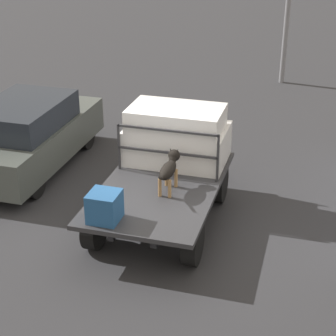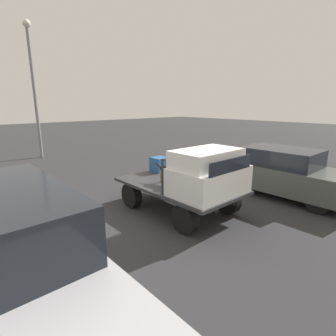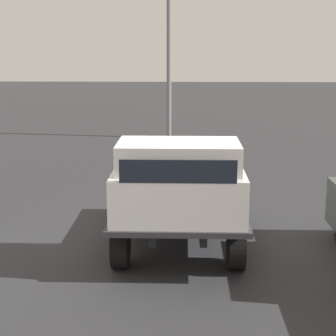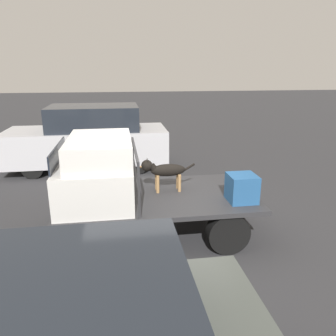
% 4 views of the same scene
% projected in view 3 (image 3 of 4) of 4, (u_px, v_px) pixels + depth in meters
% --- Properties ---
extents(ground_plane, '(80.00, 80.00, 0.00)m').
position_uv_depth(ground_plane, '(179.00, 242.00, 9.37)').
color(ground_plane, '#2D2D30').
extents(flatbed_truck, '(3.51, 2.02, 0.78)m').
position_uv_depth(flatbed_truck, '(179.00, 210.00, 9.25)').
color(flatbed_truck, black).
rests_on(flatbed_truck, ground).
extents(truck_cab, '(1.25, 1.90, 1.10)m').
position_uv_depth(truck_cab, '(178.00, 182.00, 8.06)').
color(truck_cab, silver).
rests_on(truck_cab, flatbed_truck).
extents(truck_headboard, '(0.04, 1.90, 0.90)m').
position_uv_depth(truck_headboard, '(179.00, 168.00, 8.69)').
color(truck_headboard, '#2D2D30').
rests_on(truck_headboard, flatbed_truck).
extents(dog, '(1.06, 0.23, 0.65)m').
position_uv_depth(dog, '(168.00, 171.00, 9.24)').
color(dog, '#9E7547').
rests_on(dog, flatbed_truck).
extents(cargo_crate, '(0.48, 0.48, 0.48)m').
position_uv_depth(cargo_crate, '(207.00, 165.00, 10.52)').
color(cargo_crate, '#235184').
rests_on(cargo_crate, flatbed_truck).
extents(light_pole_far, '(0.40, 0.40, 7.12)m').
position_uv_depth(light_pole_far, '(169.00, 10.00, 18.81)').
color(light_pole_far, gray).
rests_on(light_pole_far, ground).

